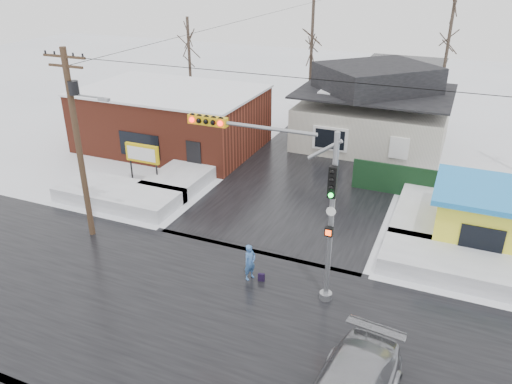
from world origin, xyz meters
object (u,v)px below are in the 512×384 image
at_px(traffic_signal, 292,190).
at_px(marquee_sign, 142,155).
at_px(utility_pole, 78,136).
at_px(kiosk, 483,216).
at_px(pedestrian, 250,263).

relative_size(traffic_signal, marquee_sign, 2.75).
bearing_deg(traffic_signal, utility_pole, 177.05).
relative_size(utility_pole, marquee_sign, 3.53).
xyz_separation_m(kiosk, pedestrian, (-8.83, -6.91, -0.66)).
xyz_separation_m(traffic_signal, pedestrian, (-1.77, 0.12, -3.73)).
xyz_separation_m(marquee_sign, kiosk, (18.50, 0.50, -0.46)).
bearing_deg(traffic_signal, pedestrian, 176.02).
height_order(marquee_sign, pedestrian, marquee_sign).
height_order(traffic_signal, kiosk, traffic_signal).
relative_size(kiosk, pedestrian, 2.85).
bearing_deg(kiosk, traffic_signal, -135.16).
height_order(utility_pole, kiosk, utility_pole).
bearing_deg(kiosk, pedestrian, -141.98).
bearing_deg(kiosk, marquee_sign, -178.45).
bearing_deg(marquee_sign, kiosk, 1.55).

